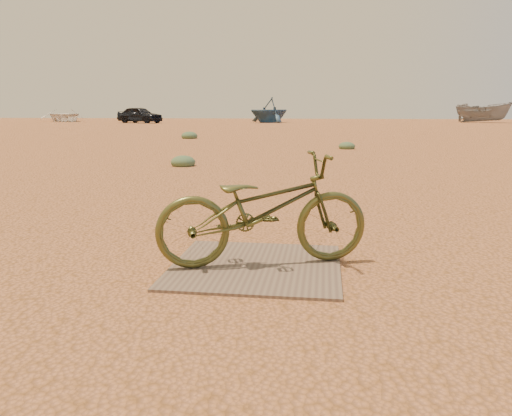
# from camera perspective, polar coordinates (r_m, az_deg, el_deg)

# --- Properties ---
(ground) EXTENTS (120.00, 120.00, 0.00)m
(ground) POSITION_cam_1_polar(r_m,az_deg,el_deg) (4.02, 7.78, -6.96)
(ground) COLOR #BB7248
(ground) RESTS_ON ground
(plywood_board) EXTENTS (1.34, 1.32, 0.02)m
(plywood_board) POSITION_cam_1_polar(r_m,az_deg,el_deg) (4.03, 0.00, -6.64)
(plywood_board) COLOR brown
(plywood_board) RESTS_ON ground
(bicycle) EXTENTS (1.80, 1.10, 0.89)m
(bicycle) POSITION_cam_1_polar(r_m,az_deg,el_deg) (3.94, 0.84, -0.18)
(bicycle) COLOR #4C4F22
(bicycle) RESTS_ON plywood_board
(car) EXTENTS (4.45, 2.90, 1.41)m
(car) POSITION_cam_1_polar(r_m,az_deg,el_deg) (45.69, -13.14, 10.33)
(car) COLOR black
(car) RESTS_ON ground
(boat_near_left) EXTENTS (6.74, 7.16, 1.21)m
(boat_near_left) POSITION_cam_1_polar(r_m,az_deg,el_deg) (53.25, -21.08, 9.87)
(boat_near_left) COLOR silver
(boat_near_left) RESTS_ON ground
(boat_far_left) EXTENTS (5.61, 5.66, 2.26)m
(boat_far_left) POSITION_cam_1_polar(r_m,az_deg,el_deg) (45.71, 1.53, 11.15)
(boat_far_left) COLOR #32526F
(boat_far_left) RESTS_ON ground
(boat_mid_right) EXTENTS (4.98, 3.39, 1.80)m
(boat_mid_right) POSITION_cam_1_polar(r_m,az_deg,el_deg) (50.21, 24.50, 9.91)
(boat_mid_right) COLOR slate
(boat_mid_right) RESTS_ON ground
(kale_a) EXTENTS (0.54, 0.54, 0.30)m
(kale_a) POSITION_cam_1_polar(r_m,az_deg,el_deg) (11.24, -8.32, 4.79)
(kale_a) COLOR #58724A
(kale_a) RESTS_ON ground
(kale_b) EXTENTS (0.52, 0.52, 0.29)m
(kale_b) POSITION_cam_1_polar(r_m,az_deg,el_deg) (16.13, 10.33, 6.67)
(kale_b) COLOR #58724A
(kale_b) RESTS_ON ground
(kale_c) EXTENTS (0.69, 0.69, 0.38)m
(kale_c) POSITION_cam_1_polar(r_m,az_deg,el_deg) (21.57, -7.62, 7.88)
(kale_c) COLOR #58724A
(kale_c) RESTS_ON ground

